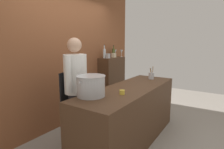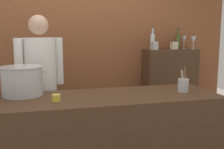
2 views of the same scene
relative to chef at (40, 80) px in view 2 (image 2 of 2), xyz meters
name	(u,v)px [view 2 (image 2 of 2)]	position (x,y,z in m)	size (l,w,h in m)	color
brick_back_panel	(80,31)	(0.54, 0.76, 0.54)	(4.40, 0.10, 3.00)	brown
prep_counter	(101,143)	(0.54, -0.64, -0.51)	(2.20, 0.70, 0.90)	#472D1C
bar_cabinet	(169,91)	(1.81, 0.55, -0.35)	(0.76, 0.32, 1.24)	#472D1C
chef	(40,80)	(0.00, 0.00, 0.00)	(0.51, 0.40, 1.66)	black
stockpot_large	(22,81)	(-0.16, -0.44, 0.07)	(0.44, 0.38, 0.27)	#B7BABF
utensil_crock	(183,85)	(1.35, -0.67, 0.00)	(0.10, 0.10, 0.25)	#B7BABF
butter_jar	(56,98)	(0.13, -0.74, -0.04)	(0.07, 0.07, 0.06)	yellow
wine_bottle_olive	(178,41)	(1.95, 0.58, 0.39)	(0.07, 0.07, 0.30)	#475123
wine_bottle_clear	(153,41)	(1.55, 0.58, 0.39)	(0.06, 0.06, 0.31)	silver
wine_glass_wide	(193,40)	(2.12, 0.45, 0.40)	(0.08, 0.08, 0.18)	silver
wine_glass_tall	(184,40)	(2.05, 0.60, 0.41)	(0.08, 0.08, 0.19)	silver
spice_tin_silver	(155,46)	(1.54, 0.47, 0.33)	(0.07, 0.07, 0.11)	#B2B2B7
spice_tin_cream	(174,46)	(1.85, 0.51, 0.33)	(0.09, 0.09, 0.11)	beige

